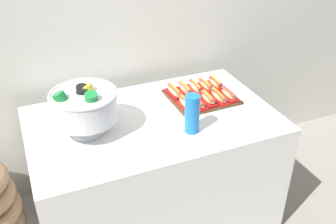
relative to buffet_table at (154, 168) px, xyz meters
The scene contains 16 objects.
ground_plane 0.41m from the buffet_table, ahead, with size 10.00×10.00×0.00m, color gray.
back_wall 1.07m from the buffet_table, 90.00° to the left, with size 6.00×0.10×2.60m, color beige.
buffet_table is the anchor object (origin of this frame).
serving_tray 0.54m from the buffet_table, 16.13° to the left, with size 0.41×0.37×0.01m.
hot_dog_0 0.47m from the buffet_table, ahead, with size 0.06×0.18×0.06m.
hot_dog_1 0.51m from the buffet_table, ahead, with size 0.07×0.18×0.06m.
hot_dog_2 0.56m from the buffet_table, ahead, with size 0.07×0.16×0.06m.
hot_dog_3 0.61m from the buffet_table, ahead, with size 0.06×0.18×0.06m.
hot_dog_4 0.66m from the buffet_table, ahead, with size 0.07×0.16×0.06m.
hot_dog_5 0.50m from the buffet_table, 40.25° to the left, with size 0.07×0.18×0.06m.
hot_dog_6 0.54m from the buffet_table, 32.51° to the left, with size 0.06×0.16×0.06m.
hot_dog_7 0.59m from the buffet_table, 27.13° to the left, with size 0.07×0.17×0.06m.
hot_dog_8 0.63m from the buffet_table, 23.24° to the left, with size 0.06×0.16×0.06m.
hot_dog_9 0.69m from the buffet_table, 20.31° to the left, with size 0.07×0.15×0.06m.
punch_bowl 0.67m from the buffet_table, behind, with size 0.36×0.36×0.29m.
cup_stack 0.55m from the buffet_table, 54.44° to the right, with size 0.08×0.08×0.22m.
Camera 1 is at (-0.67, -1.80, 1.99)m, focal length 41.36 mm.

